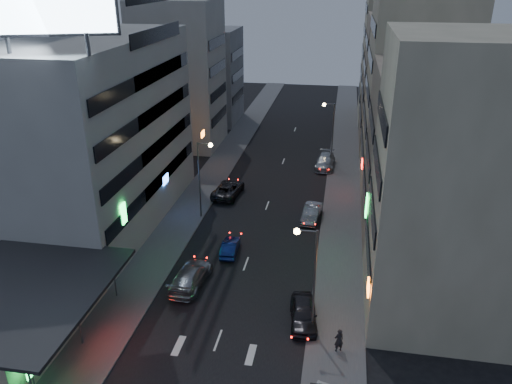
% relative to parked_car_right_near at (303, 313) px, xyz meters
% --- Properties ---
extents(ground, '(180.00, 180.00, 0.00)m').
position_rel_parked_car_right_near_xyz_m(ground, '(-5.60, -6.96, -0.79)').
color(ground, black).
rests_on(ground, ground).
extents(sidewalk_left, '(4.00, 120.00, 0.12)m').
position_rel_parked_car_right_near_xyz_m(sidewalk_left, '(-13.60, 23.04, -0.73)').
color(sidewalk_left, '#4C4C4F').
rests_on(sidewalk_left, ground).
extents(sidewalk_right, '(4.00, 120.00, 0.12)m').
position_rel_parked_car_right_near_xyz_m(sidewalk_right, '(2.40, 23.04, -0.73)').
color(sidewalk_right, '#4C4C4F').
rests_on(sidewalk_right, ground).
extents(food_court, '(11.00, 13.00, 3.88)m').
position_rel_parked_car_right_near_xyz_m(food_court, '(-19.50, -4.96, 1.19)').
color(food_court, beige).
rests_on(food_court, ground).
extents(white_building, '(14.00, 24.00, 18.00)m').
position_rel_parked_car_right_near_xyz_m(white_building, '(-22.60, 13.04, 8.21)').
color(white_building, '#ACACA7').
rests_on(white_building, ground).
extents(grey_tower, '(10.00, 14.00, 34.00)m').
position_rel_parked_car_right_near_xyz_m(grey_tower, '(-31.60, 16.04, 16.21)').
color(grey_tower, gray).
rests_on(grey_tower, ground).
extents(shophouse_near, '(10.00, 11.00, 20.00)m').
position_rel_parked_car_right_near_xyz_m(shophouse_near, '(9.40, 3.54, 9.21)').
color(shophouse_near, beige).
rests_on(shophouse_near, ground).
extents(shophouse_mid, '(11.00, 12.00, 16.00)m').
position_rel_parked_car_right_near_xyz_m(shophouse_mid, '(9.90, 15.04, 7.21)').
color(shophouse_mid, tan).
rests_on(shophouse_mid, ground).
extents(shophouse_far, '(10.00, 14.00, 22.00)m').
position_rel_parked_car_right_near_xyz_m(shophouse_far, '(9.40, 28.04, 10.21)').
color(shophouse_far, beige).
rests_on(shophouse_far, ground).
extents(far_left_a, '(11.00, 10.00, 20.00)m').
position_rel_parked_car_right_near_xyz_m(far_left_a, '(-21.10, 38.04, 9.21)').
color(far_left_a, '#ACACA7').
rests_on(far_left_a, ground).
extents(far_left_b, '(12.00, 10.00, 15.00)m').
position_rel_parked_car_right_near_xyz_m(far_left_b, '(-21.60, 51.04, 6.71)').
color(far_left_b, gray).
rests_on(far_left_b, ground).
extents(far_right_a, '(11.00, 12.00, 18.00)m').
position_rel_parked_car_right_near_xyz_m(far_right_a, '(9.90, 43.04, 8.21)').
color(far_right_a, tan).
rests_on(far_right_a, ground).
extents(far_right_b, '(12.00, 12.00, 24.00)m').
position_rel_parked_car_right_near_xyz_m(far_right_b, '(10.40, 57.04, 11.21)').
color(far_right_b, beige).
rests_on(far_right_b, ground).
extents(street_lamp_right_near, '(1.60, 0.44, 8.02)m').
position_rel_parked_car_right_near_xyz_m(street_lamp_right_near, '(0.30, -0.96, 4.57)').
color(street_lamp_right_near, '#595B60').
rests_on(street_lamp_right_near, sidewalk_right).
extents(street_lamp_left, '(1.60, 0.44, 8.02)m').
position_rel_parked_car_right_near_xyz_m(street_lamp_left, '(-11.50, 15.04, 4.57)').
color(street_lamp_left, '#595B60').
rests_on(street_lamp_left, sidewalk_left).
extents(street_lamp_right_far, '(1.60, 0.44, 8.02)m').
position_rel_parked_car_right_near_xyz_m(street_lamp_right_far, '(0.30, 33.04, 4.57)').
color(street_lamp_right_far, '#595B60').
rests_on(street_lamp_right_far, sidewalk_right).
extents(parked_car_right_near, '(2.46, 4.84, 1.58)m').
position_rel_parked_car_right_near_xyz_m(parked_car_right_near, '(0.00, 0.00, 0.00)').
color(parked_car_right_near, '#232227').
rests_on(parked_car_right_near, ground).
extents(parked_car_right_mid, '(1.99, 4.64, 1.48)m').
position_rel_parked_car_right_near_xyz_m(parked_car_right_mid, '(-0.64, 16.49, -0.05)').
color(parked_car_right_mid, '#919298').
rests_on(parked_car_right_mid, ground).
extents(parked_car_left, '(3.11, 5.90, 1.58)m').
position_rel_parked_car_right_near_xyz_m(parked_car_left, '(-10.37, 20.89, 0.00)').
color(parked_car_left, '#252429').
rests_on(parked_car_left, ground).
extents(parked_car_right_far, '(2.51, 5.72, 1.63)m').
position_rel_parked_car_right_near_xyz_m(parked_car_right_far, '(0.00, 31.74, 0.03)').
color(parked_car_right_far, '#9EA1A6').
rests_on(parked_car_right_far, ground).
extents(road_car_blue, '(1.55, 3.92, 1.27)m').
position_rel_parked_car_right_near_xyz_m(road_car_blue, '(-7.34, 8.54, -0.16)').
color(road_car_blue, navy).
rests_on(road_car_blue, ground).
extents(road_car_silver, '(2.61, 5.83, 1.66)m').
position_rel_parked_car_right_near_xyz_m(road_car_silver, '(-9.37, 3.16, 0.04)').
color(road_car_silver, '#999BA0').
rests_on(road_car_silver, ground).
extents(person, '(0.76, 0.66, 1.75)m').
position_rel_parked_car_right_near_xyz_m(person, '(2.58, -2.69, 0.20)').
color(person, black).
rests_on(person, sidewalk_right).
extents(scooter_black_b, '(0.54, 1.60, 0.98)m').
position_rel_parked_car_right_near_xyz_m(scooter_black_b, '(1.93, -5.82, -0.18)').
color(scooter_black_b, black).
rests_on(scooter_black_b, sidewalk_right).
extents(scooter_silver_b, '(1.03, 1.89, 1.10)m').
position_rel_parked_car_right_near_xyz_m(scooter_silver_b, '(2.60, -5.87, -0.12)').
color(scooter_silver_b, '#9FA2A6').
rests_on(scooter_silver_b, sidewalk_right).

